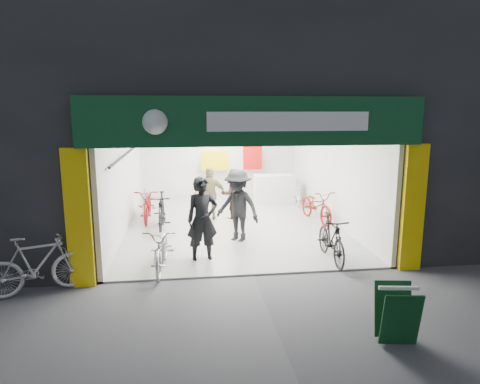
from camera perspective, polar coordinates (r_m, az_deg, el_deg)
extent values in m
plane|color=#56565B|center=(8.68, 1.80, -11.13)|extent=(60.00, 60.00, 0.00)
cube|color=#232326|center=(13.36, 2.79, 21.74)|extent=(16.00, 10.00, 4.50)
cube|color=#232326|center=(13.67, -25.34, 3.60)|extent=(5.00, 10.00, 3.50)
cube|color=#232326|center=(14.93, 21.93, 4.42)|extent=(6.00, 10.00, 3.50)
cube|color=#9E9E99|center=(12.44, -1.18, -4.11)|extent=(6.00, 8.00, 0.04)
cube|color=silver|center=(16.17, -2.82, 5.12)|extent=(6.00, 0.20, 3.20)
cube|color=silver|center=(12.15, -15.19, 2.76)|extent=(0.10, 8.00, 3.20)
cube|color=silver|center=(12.78, 12.07, 3.29)|extent=(0.10, 8.00, 3.20)
cube|color=white|center=(12.00, -1.24, 10.95)|extent=(6.00, 8.00, 0.10)
cube|color=black|center=(8.13, 1.83, 11.56)|extent=(6.00, 0.30, 0.30)
cube|color=#0E3E21|center=(7.92, 2.08, 9.40)|extent=(6.40, 0.25, 0.90)
cube|color=white|center=(7.91, 6.60, 9.33)|extent=(3.00, 0.02, 0.35)
cube|color=yellow|center=(8.34, -20.72, -3.40)|extent=(0.45, 0.12, 2.60)
cube|color=yellow|center=(9.31, 22.08, -2.03)|extent=(0.45, 0.12, 2.60)
cylinder|color=black|center=(11.49, -15.06, 4.81)|extent=(0.06, 5.00, 0.06)
cube|color=silver|center=(15.02, 4.59, 0.40)|extent=(1.40, 0.60, 1.00)
cube|color=white|center=(9.22, 0.70, 10.46)|extent=(1.30, 0.35, 0.04)
cube|color=white|center=(11.01, -0.66, 10.57)|extent=(1.30, 0.35, 0.04)
cube|color=white|center=(12.79, -1.64, 10.64)|extent=(1.30, 0.35, 0.04)
cube|color=white|center=(14.59, -2.39, 10.70)|extent=(1.30, 0.35, 0.04)
imported|color=#B5B4B9|center=(8.99, -10.30, -7.30)|extent=(0.74, 1.84, 0.95)
imported|color=black|center=(11.77, -10.41, -2.65)|extent=(0.52, 1.75, 1.04)
imported|color=maroon|center=(12.85, -12.18, -1.67)|extent=(0.66, 1.89, 0.99)
imported|color=#A9A9AE|center=(12.99, -12.57, -1.59)|extent=(0.52, 1.64, 0.97)
imported|color=black|center=(9.49, 12.07, -6.09)|extent=(0.53, 1.74, 1.04)
imported|color=maroon|center=(12.70, 10.16, -1.81)|extent=(0.94, 1.92, 0.96)
imported|color=silver|center=(14.80, 7.57, 0.05)|extent=(0.66, 1.61, 0.94)
imported|color=#BBBAC0|center=(8.52, -25.41, -8.76)|extent=(1.88, 1.07, 1.09)
imported|color=black|center=(9.24, -5.04, -3.69)|extent=(0.74, 0.55, 1.86)
imported|color=#322217|center=(12.76, -0.95, -0.30)|extent=(0.80, 0.66, 1.52)
imported|color=black|center=(10.53, -0.30, -1.92)|extent=(1.34, 1.27, 1.82)
imported|color=olive|center=(12.58, -3.98, -0.31)|extent=(0.98, 0.50, 1.60)
cube|color=#0E3919|center=(6.50, 20.67, -15.69)|extent=(0.55, 0.28, 0.80)
cube|color=#0E3919|center=(6.80, 19.70, -14.42)|extent=(0.55, 0.28, 0.80)
cube|color=white|center=(6.49, 20.41, -11.92)|extent=(0.56, 0.13, 0.05)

